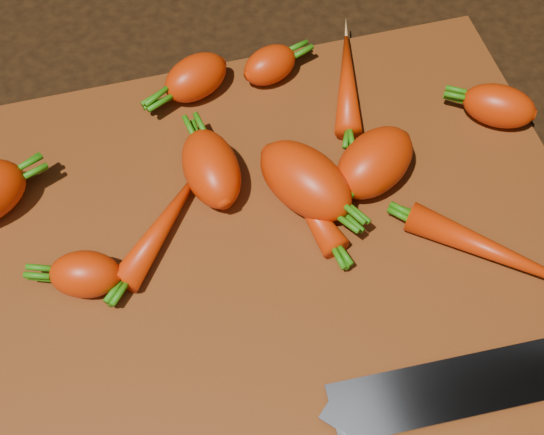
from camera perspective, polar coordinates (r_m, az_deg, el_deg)
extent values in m
cube|color=black|center=(0.62, 0.24, -2.51)|extent=(2.00, 2.00, 0.01)
cube|color=brown|center=(0.61, 0.24, -1.98)|extent=(0.50, 0.40, 0.01)
ellipsoid|color=red|center=(0.59, -13.89, -4.17)|extent=(0.06, 0.05, 0.04)
ellipsoid|color=red|center=(0.61, 2.53, 2.79)|extent=(0.09, 0.10, 0.05)
ellipsoid|color=red|center=(0.62, -4.60, 3.69)|extent=(0.05, 0.08, 0.04)
ellipsoid|color=red|center=(0.69, -5.77, 10.45)|extent=(0.07, 0.06, 0.04)
ellipsoid|color=red|center=(0.70, -0.17, 11.41)|extent=(0.06, 0.05, 0.03)
ellipsoid|color=red|center=(0.69, 16.72, 8.05)|extent=(0.07, 0.07, 0.04)
ellipsoid|color=red|center=(0.69, 5.69, 10.08)|extent=(0.06, 0.12, 0.02)
ellipsoid|color=red|center=(0.61, 16.41, -2.48)|extent=(0.12, 0.11, 0.02)
ellipsoid|color=red|center=(0.61, 2.74, 0.84)|extent=(0.04, 0.09, 0.02)
ellipsoid|color=red|center=(0.60, -8.24, -0.61)|extent=(0.09, 0.10, 0.02)
ellipsoid|color=red|center=(0.62, 7.73, 4.13)|extent=(0.09, 0.08, 0.05)
cube|color=gray|center=(0.54, 4.55, -14.62)|extent=(0.24, 0.05, 0.00)
cube|color=gray|center=(0.57, 17.25, -11.42)|extent=(0.02, 0.04, 0.02)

